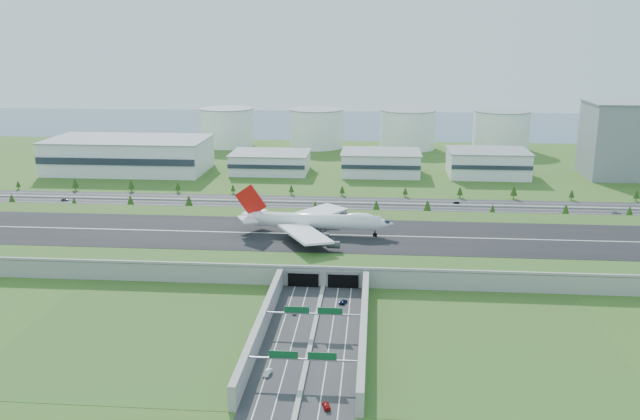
# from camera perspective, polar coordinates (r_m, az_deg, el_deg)

# --- Properties ---
(ground) EXTENTS (1200.00, 1200.00, 0.00)m
(ground) POSITION_cam_1_polar(r_m,az_deg,el_deg) (337.03, 0.94, -3.43)
(ground) COLOR #35551A
(ground) RESTS_ON ground
(airfield_deck) EXTENTS (520.00, 100.00, 9.20)m
(airfield_deck) POSITION_cam_1_polar(r_m,az_deg,el_deg) (335.69, 0.95, -2.76)
(airfield_deck) COLOR gray
(airfield_deck) RESTS_ON ground
(underpass_road) EXTENTS (38.80, 120.40, 8.00)m
(underpass_road) POSITION_cam_1_polar(r_m,az_deg,el_deg) (243.40, -0.66, -9.96)
(underpass_road) COLOR #28282B
(underpass_road) RESTS_ON ground
(sign_gantry_near) EXTENTS (38.70, 0.70, 9.80)m
(sign_gantry_near) POSITION_cam_1_polar(r_m,az_deg,el_deg) (245.93, -0.57, -8.79)
(sign_gantry_near) COLOR gray
(sign_gantry_near) RESTS_ON ground
(sign_gantry_far) EXTENTS (38.70, 0.70, 9.80)m
(sign_gantry_far) POSITION_cam_1_polar(r_m,az_deg,el_deg) (214.48, -1.46, -12.52)
(sign_gantry_far) COLOR gray
(sign_gantry_far) RESTS_ON ground
(north_expressway) EXTENTS (560.00, 36.00, 0.12)m
(north_expressway) POSITION_cam_1_polar(r_m,az_deg,el_deg) (428.14, 1.81, 0.55)
(north_expressway) COLOR #28282B
(north_expressway) RESTS_ON ground
(tree_row) EXTENTS (498.66, 48.70, 8.43)m
(tree_row) POSITION_cam_1_polar(r_m,az_deg,el_deg) (425.25, 2.73, 1.06)
(tree_row) COLOR #3D2819
(tree_row) RESTS_ON ground
(hangar_west) EXTENTS (120.00, 60.00, 25.00)m
(hangar_west) POSITION_cam_1_polar(r_m,az_deg,el_deg) (547.41, -15.78, 4.46)
(hangar_west) COLOR silver
(hangar_west) RESTS_ON ground
(hangar_mid_a) EXTENTS (58.00, 42.00, 15.00)m
(hangar_mid_a) POSITION_cam_1_polar(r_m,az_deg,el_deg) (525.08, -4.20, 4.01)
(hangar_mid_a) COLOR silver
(hangar_mid_a) RESTS_ON ground
(hangar_mid_b) EXTENTS (58.00, 42.00, 17.00)m
(hangar_mid_b) POSITION_cam_1_polar(r_m,az_deg,el_deg) (518.58, 5.14, 3.96)
(hangar_mid_b) COLOR silver
(hangar_mid_b) RESTS_ON ground
(hangar_mid_c) EXTENTS (58.00, 42.00, 19.00)m
(hangar_mid_c) POSITION_cam_1_polar(r_m,az_deg,el_deg) (525.11, 13.92, 3.83)
(hangar_mid_c) COLOR silver
(hangar_mid_c) RESTS_ON ground
(office_tower) EXTENTS (46.00, 46.00, 55.00)m
(office_tower) POSITION_cam_1_polar(r_m,az_deg,el_deg) (550.16, 23.81, 5.40)
(office_tower) COLOR gray
(office_tower) RESTS_ON ground
(fuel_tank_a) EXTENTS (50.00, 50.00, 35.00)m
(fuel_tank_a) POSITION_cam_1_polar(r_m,az_deg,el_deg) (651.05, -7.84, 6.90)
(fuel_tank_a) COLOR white
(fuel_tank_a) RESTS_ON ground
(fuel_tank_b) EXTENTS (50.00, 50.00, 35.00)m
(fuel_tank_b) POSITION_cam_1_polar(r_m,az_deg,el_deg) (638.03, -0.31, 6.87)
(fuel_tank_b) COLOR white
(fuel_tank_b) RESTS_ON ground
(fuel_tank_c) EXTENTS (50.00, 50.00, 35.00)m
(fuel_tank_c) POSITION_cam_1_polar(r_m,az_deg,el_deg) (636.20, 7.39, 6.73)
(fuel_tank_c) COLOR white
(fuel_tank_c) RESTS_ON ground
(fuel_tank_d) EXTENTS (50.00, 50.00, 35.00)m
(fuel_tank_d) POSITION_cam_1_polar(r_m,az_deg,el_deg) (645.65, 15.00, 6.47)
(fuel_tank_d) COLOR white
(fuel_tank_d) RESTS_ON ground
(bay_water) EXTENTS (1200.00, 260.00, 0.06)m
(bay_water) POSITION_cam_1_polar(r_m,az_deg,el_deg) (806.64, 3.27, 7.26)
(bay_water) COLOR #39566E
(bay_water) RESTS_ON ground
(boeing_747) EXTENTS (79.44, 74.93, 24.54)m
(boeing_747) POSITION_cam_1_polar(r_m,az_deg,el_deg) (334.43, -0.44, -0.90)
(boeing_747) COLOR white
(boeing_747) RESTS_ON airfield_deck
(car_0) EXTENTS (2.97, 4.33, 1.37)m
(car_0) POSITION_cam_1_polar(r_m,az_deg,el_deg) (263.65, -2.22, -8.58)
(car_0) COLOR silver
(car_0) RESTS_ON ground
(car_1) EXTENTS (2.48, 4.99, 1.57)m
(car_1) POSITION_cam_1_polar(r_m,az_deg,el_deg) (220.88, -4.45, -13.47)
(car_1) COLOR white
(car_1) RESTS_ON ground
(car_2) EXTENTS (3.74, 5.30, 1.34)m
(car_2) POSITION_cam_1_polar(r_m,az_deg,el_deg) (273.23, 1.97, -7.72)
(car_2) COLOR #0C173C
(car_2) RESTS_ON ground
(car_3) EXTENTS (3.27, 5.19, 1.40)m
(car_3) POSITION_cam_1_polar(r_m,az_deg,el_deg) (203.32, 0.53, -16.14)
(car_3) COLOR #9C0F0E
(car_3) RESTS_ON ground
(car_4) EXTENTS (5.04, 3.33, 1.59)m
(car_4) POSITION_cam_1_polar(r_m,az_deg,el_deg) (464.67, -20.70, 0.83)
(car_4) COLOR #535257
(car_4) RESTS_ON ground
(car_5) EXTENTS (4.25, 2.50, 1.32)m
(car_5) POSITION_cam_1_polar(r_m,az_deg,el_deg) (436.09, 11.41, 0.62)
(car_5) COLOR black
(car_5) RESTS_ON ground
(car_6) EXTENTS (5.95, 4.04, 1.51)m
(car_6) POSITION_cam_1_polar(r_m,az_deg,el_deg) (441.66, 23.66, -0.16)
(car_6) COLOR silver
(car_6) RESTS_ON ground
(car_7) EXTENTS (5.15, 2.30, 1.47)m
(car_7) POSITION_cam_1_polar(r_m,az_deg,el_deg) (440.58, -5.22, 1.01)
(car_7) COLOR white
(car_7) RESTS_ON ground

